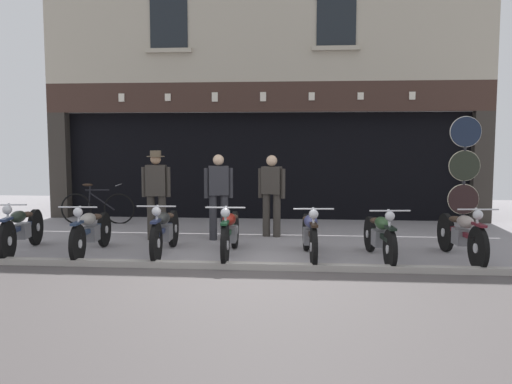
{
  "coord_description": "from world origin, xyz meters",
  "views": [
    {
      "loc": [
        0.98,
        -8.03,
        1.99
      ],
      "look_at": [
        0.03,
        2.66,
        0.92
      ],
      "focal_mm": 38.47,
      "sensor_mm": 36.0,
      "label": 1
    }
  ],
  "objects_px": {
    "motorcycle_center": "(230,231)",
    "salesman_left": "(156,190)",
    "motorcycle_center_left": "(165,230)",
    "leaning_bicycle": "(97,207)",
    "motorcycle_far_left": "(22,228)",
    "motorcycle_far_right": "(461,234)",
    "advert_board_near": "(167,149)",
    "motorcycle_right": "(380,235)",
    "motorcycle_left": "(91,230)",
    "salesman_right": "(272,192)",
    "motorcycle_center_right": "(310,233)",
    "shopkeeper_center": "(219,193)",
    "tyre_sign_pole": "(464,167)"
  },
  "relations": [
    {
      "from": "motorcycle_center_right",
      "to": "motorcycle_right",
      "type": "bearing_deg",
      "value": 174.99
    },
    {
      "from": "motorcycle_center",
      "to": "motorcycle_far_right",
      "type": "bearing_deg",
      "value": 179.69
    },
    {
      "from": "motorcycle_far_left",
      "to": "advert_board_near",
      "type": "height_order",
      "value": "advert_board_near"
    },
    {
      "from": "motorcycle_right",
      "to": "motorcycle_far_right",
      "type": "relative_size",
      "value": 0.94
    },
    {
      "from": "salesman_right",
      "to": "advert_board_near",
      "type": "relative_size",
      "value": 1.77
    },
    {
      "from": "motorcycle_right",
      "to": "leaning_bicycle",
      "type": "xyz_separation_m",
      "value": [
        -6.01,
        3.31,
        -0.03
      ]
    },
    {
      "from": "motorcycle_left",
      "to": "motorcycle_right",
      "type": "relative_size",
      "value": 1.04
    },
    {
      "from": "motorcycle_right",
      "to": "salesman_right",
      "type": "relative_size",
      "value": 1.18
    },
    {
      "from": "motorcycle_far_left",
      "to": "motorcycle_center_left",
      "type": "distance_m",
      "value": 2.51
    },
    {
      "from": "motorcycle_center_right",
      "to": "motorcycle_left",
      "type": "bearing_deg",
      "value": -4.56
    },
    {
      "from": "motorcycle_left",
      "to": "motorcycle_center_right",
      "type": "distance_m",
      "value": 3.71
    },
    {
      "from": "motorcycle_center_left",
      "to": "motorcycle_right",
      "type": "xyz_separation_m",
      "value": [
        3.58,
        -0.08,
        -0.02
      ]
    },
    {
      "from": "tyre_sign_pole",
      "to": "advert_board_near",
      "type": "bearing_deg",
      "value": 162.21
    },
    {
      "from": "motorcycle_far_left",
      "to": "advert_board_near",
      "type": "xyz_separation_m",
      "value": [
        1.45,
        4.48,
        1.27
      ]
    },
    {
      "from": "salesman_right",
      "to": "motorcycle_right",
      "type": "bearing_deg",
      "value": 146.35
    },
    {
      "from": "motorcycle_center_left",
      "to": "motorcycle_center_right",
      "type": "bearing_deg",
      "value": 175.68
    },
    {
      "from": "motorcycle_center",
      "to": "motorcycle_far_left",
      "type": "bearing_deg",
      "value": -1.02
    },
    {
      "from": "motorcycle_center_left",
      "to": "leaning_bicycle",
      "type": "bearing_deg",
      "value": -55.65
    },
    {
      "from": "tyre_sign_pole",
      "to": "leaning_bicycle",
      "type": "xyz_separation_m",
      "value": [
        -7.98,
        0.93,
        -1.02
      ]
    },
    {
      "from": "motorcycle_center_left",
      "to": "leaning_bicycle",
      "type": "xyz_separation_m",
      "value": [
        -2.43,
        3.23,
        -0.05
      ]
    },
    {
      "from": "motorcycle_right",
      "to": "shopkeeper_center",
      "type": "height_order",
      "value": "shopkeeper_center"
    },
    {
      "from": "motorcycle_center_right",
      "to": "shopkeeper_center",
      "type": "xyz_separation_m",
      "value": [
        -1.75,
        1.52,
        0.5
      ]
    },
    {
      "from": "motorcycle_center",
      "to": "salesman_left",
      "type": "xyz_separation_m",
      "value": [
        -1.64,
        1.4,
        0.54
      ]
    },
    {
      "from": "motorcycle_far_right",
      "to": "motorcycle_right",
      "type": "bearing_deg",
      "value": -1.53
    },
    {
      "from": "motorcycle_far_left",
      "to": "motorcycle_far_right",
      "type": "distance_m",
      "value": 7.4
    },
    {
      "from": "motorcycle_center",
      "to": "advert_board_near",
      "type": "height_order",
      "value": "advert_board_near"
    },
    {
      "from": "salesman_right",
      "to": "leaning_bicycle",
      "type": "xyz_separation_m",
      "value": [
        -4.13,
        1.33,
        -0.53
      ]
    },
    {
      "from": "motorcycle_far_right",
      "to": "advert_board_near",
      "type": "distance_m",
      "value": 7.51
    },
    {
      "from": "motorcycle_right",
      "to": "motorcycle_far_right",
      "type": "distance_m",
      "value": 1.32
    },
    {
      "from": "motorcycle_far_right",
      "to": "leaning_bicycle",
      "type": "xyz_separation_m",
      "value": [
        -7.33,
        3.22,
        -0.05
      ]
    },
    {
      "from": "motorcycle_left",
      "to": "salesman_right",
      "type": "bearing_deg",
      "value": -149.52
    },
    {
      "from": "motorcycle_far_left",
      "to": "motorcycle_right",
      "type": "bearing_deg",
      "value": 170.84
    },
    {
      "from": "leaning_bicycle",
      "to": "motorcycle_center_left",
      "type": "bearing_deg",
      "value": 32.4
    },
    {
      "from": "motorcycle_center_left",
      "to": "leaning_bicycle",
      "type": "distance_m",
      "value": 4.04
    },
    {
      "from": "motorcycle_far_right",
      "to": "shopkeeper_center",
      "type": "xyz_separation_m",
      "value": [
        -4.2,
        1.44,
        0.49
      ]
    },
    {
      "from": "motorcycle_far_left",
      "to": "motorcycle_left",
      "type": "relative_size",
      "value": 1.02
    },
    {
      "from": "motorcycle_center_left",
      "to": "leaning_bicycle",
      "type": "height_order",
      "value": "leaning_bicycle"
    },
    {
      "from": "motorcycle_left",
      "to": "motorcycle_far_right",
      "type": "relative_size",
      "value": 0.97
    },
    {
      "from": "motorcycle_center_right",
      "to": "salesman_right",
      "type": "distance_m",
      "value": 2.17
    },
    {
      "from": "motorcycle_center_left",
      "to": "motorcycle_far_right",
      "type": "height_order",
      "value": "motorcycle_far_right"
    },
    {
      "from": "motorcycle_center_right",
      "to": "leaning_bicycle",
      "type": "bearing_deg",
      "value": -38.84
    },
    {
      "from": "motorcycle_left",
      "to": "motorcycle_center_right",
      "type": "height_order",
      "value": "motorcycle_center_right"
    },
    {
      "from": "motorcycle_center_left",
      "to": "motorcycle_center",
      "type": "distance_m",
      "value": 1.12
    },
    {
      "from": "motorcycle_center_right",
      "to": "motorcycle_far_right",
      "type": "height_order",
      "value": "motorcycle_far_right"
    },
    {
      "from": "motorcycle_center_right",
      "to": "motorcycle_far_right",
      "type": "bearing_deg",
      "value": 177.22
    },
    {
      "from": "motorcycle_center",
      "to": "motorcycle_right",
      "type": "bearing_deg",
      "value": 178.09
    },
    {
      "from": "motorcycle_center",
      "to": "salesman_right",
      "type": "bearing_deg",
      "value": -107.67
    },
    {
      "from": "salesman_right",
      "to": "tyre_sign_pole",
      "type": "xyz_separation_m",
      "value": [
        3.85,
        0.4,
        0.49
      ]
    },
    {
      "from": "motorcycle_far_right",
      "to": "tyre_sign_pole",
      "type": "bearing_deg",
      "value": -111.42
    },
    {
      "from": "salesman_left",
      "to": "salesman_right",
      "type": "bearing_deg",
      "value": -170.8
    }
  ]
}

